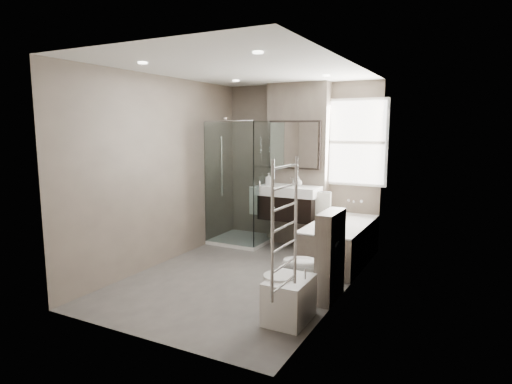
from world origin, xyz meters
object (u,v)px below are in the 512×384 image
Objects in this scene: vanity at (289,202)px; toilet at (310,266)px; bidet at (289,298)px; bathtub at (340,241)px.

toilet is (0.97, -1.65, -0.40)m from vanity.
vanity is 1.40× the size of toilet.
toilet reaches higher than bidet.
bidet is (0.04, -0.71, -0.11)m from toilet.
vanity is 1.71× the size of bidet.
bathtub is 1.33m from toilet.
toilet is (0.05, -1.33, 0.02)m from bathtub.
bidet is (0.09, -2.04, -0.09)m from bathtub.
toilet reaches higher than bathtub.
bathtub is 2.37× the size of toilet.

